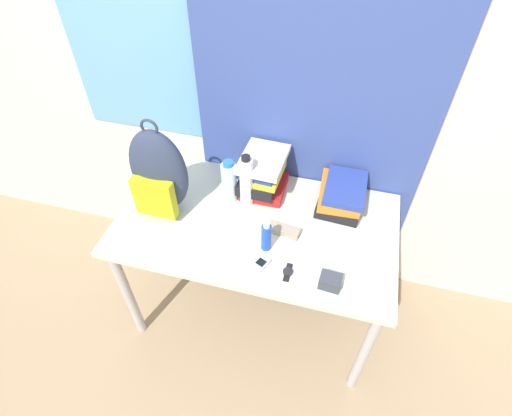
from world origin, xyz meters
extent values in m
plane|color=#9E8466|center=(0.00, 0.00, 0.00)|extent=(12.00, 12.00, 0.00)
cube|color=silver|center=(0.00, 0.84, 1.25)|extent=(6.00, 0.05, 2.50)
cube|color=#66A3C6|center=(-0.54, 0.81, 1.30)|extent=(1.10, 0.01, 0.80)
cube|color=#384C93|center=(0.17, 0.78, 1.25)|extent=(1.14, 0.04, 2.50)
cube|color=beige|center=(0.00, 0.38, 0.76)|extent=(1.34, 0.75, 0.03)
cylinder|color=#B2B2B7|center=(-0.62, 0.06, 0.37)|extent=(0.05, 0.05, 0.74)
cylinder|color=#B2B2B7|center=(0.62, 0.06, 0.37)|extent=(0.05, 0.05, 0.74)
cylinder|color=#B2B2B7|center=(-0.62, 0.70, 0.37)|extent=(0.05, 0.05, 0.74)
cylinder|color=#B2B2B7|center=(0.62, 0.70, 0.37)|extent=(0.05, 0.05, 0.74)
ellipsoid|color=#2D3851|center=(-0.46, 0.37, 1.00)|extent=(0.28, 0.14, 0.45)
cube|color=#B2AD19|center=(-0.46, 0.28, 0.91)|extent=(0.20, 0.05, 0.20)
torus|color=#2D3851|center=(-0.46, 0.37, 1.24)|extent=(0.08, 0.01, 0.08)
cube|color=red|center=(-0.02, 0.61, 0.80)|extent=(0.21, 0.23, 0.05)
cube|color=black|center=(-0.04, 0.61, 0.86)|extent=(0.19, 0.28, 0.06)
cube|color=yellow|center=(-0.02, 0.60, 0.90)|extent=(0.18, 0.23, 0.03)
cube|color=navy|center=(-0.04, 0.60, 0.94)|extent=(0.19, 0.21, 0.05)
cube|color=silver|center=(-0.02, 0.60, 0.98)|extent=(0.22, 0.28, 0.03)
cube|color=black|center=(0.37, 0.61, 0.80)|extent=(0.23, 0.28, 0.05)
cube|color=orange|center=(0.37, 0.61, 0.85)|extent=(0.21, 0.29, 0.05)
cube|color=navy|center=(0.39, 0.61, 0.89)|extent=(0.20, 0.28, 0.03)
cylinder|color=silver|center=(-0.17, 0.50, 0.88)|extent=(0.08, 0.08, 0.22)
cylinder|color=#286BB7|center=(-0.17, 0.50, 1.01)|extent=(0.05, 0.05, 0.02)
cylinder|color=white|center=(-0.08, 0.49, 0.91)|extent=(0.06, 0.06, 0.28)
cylinder|color=black|center=(-0.08, 0.49, 1.06)|extent=(0.04, 0.04, 0.02)
cylinder|color=blue|center=(0.08, 0.24, 0.85)|extent=(0.05, 0.05, 0.14)
cylinder|color=white|center=(0.08, 0.24, 0.93)|extent=(0.03, 0.03, 0.02)
cube|color=#B7BCC6|center=(0.09, 0.14, 0.78)|extent=(0.08, 0.10, 0.02)
cube|color=black|center=(0.09, 0.14, 0.79)|extent=(0.05, 0.05, 0.00)
cube|color=gray|center=(0.14, 0.35, 0.79)|extent=(0.16, 0.08, 0.04)
cube|color=#383D47|center=(0.39, 0.11, 0.80)|extent=(0.09, 0.08, 0.05)
cube|color=black|center=(0.21, 0.13, 0.78)|extent=(0.03, 0.10, 0.00)
cylinder|color=#232328|center=(0.21, 0.13, 0.78)|extent=(0.04, 0.04, 0.01)
camera|label=1|loc=(0.33, -0.87, 2.20)|focal=28.00mm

